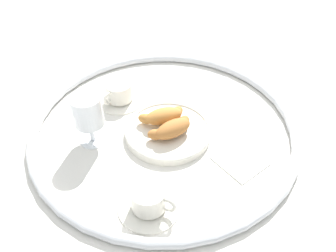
{
  "coord_description": "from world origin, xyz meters",
  "views": [
    {
      "loc": [
        -0.07,
        -0.7,
        0.65
      ],
      "look_at": [
        0.01,
        -0.02,
        0.03
      ],
      "focal_mm": 37.99,
      "sensor_mm": 36.0,
      "label": 1
    }
  ],
  "objects": [
    {
      "name": "croissant_large",
      "position": [
        0.02,
        -0.04,
        0.04
      ],
      "size": [
        0.12,
        0.1,
        0.04
      ],
      "color": "#AD6B33",
      "rests_on": "pastry_plate"
    },
    {
      "name": "juice_glass_left",
      "position": [
        -0.19,
        -0.02,
        0.09
      ],
      "size": [
        0.08,
        0.08,
        0.14
      ],
      "color": "white",
      "rests_on": "ground_plane"
    },
    {
      "name": "folded_napkin",
      "position": [
        0.18,
        -0.13,
        0.0
      ],
      "size": [
        0.15,
        0.15,
        0.01
      ],
      "primitive_type": "cube",
      "rotation": [
        0.0,
        0.0,
        0.56
      ],
      "color": "silver",
      "rests_on": "ground_plane"
    },
    {
      "name": "table_chrome_rim",
      "position": [
        0.0,
        0.0,
        0.01
      ],
      "size": [
        0.71,
        0.71,
        0.02
      ],
      "primitive_type": "torus",
      "color": "silver",
      "rests_on": "ground_plane"
    },
    {
      "name": "coffee_cup_far",
      "position": [
        -0.06,
        -0.24,
        0.03
      ],
      "size": [
        0.14,
        0.14,
        0.06
      ],
      "color": "silver",
      "rests_on": "ground_plane"
    },
    {
      "name": "coffee_cup_near",
      "position": [
        -0.12,
        0.14,
        0.03
      ],
      "size": [
        0.14,
        0.14,
        0.06
      ],
      "color": "silver",
      "rests_on": "ground_plane"
    },
    {
      "name": "pastry_plate",
      "position": [
        0.01,
        -0.02,
        0.01
      ],
      "size": [
        0.23,
        0.23,
        0.02
      ],
      "color": "silver",
      "rests_on": "ground_plane"
    },
    {
      "name": "ground_plane",
      "position": [
        0.0,
        0.0,
        0.0
      ],
      "size": [
        2.2,
        2.2,
        0.0
      ],
      "primitive_type": "plane",
      "color": "silver"
    },
    {
      "name": "croissant_small",
      "position": [
        -0.0,
        0.01,
        0.04
      ],
      "size": [
        0.13,
        0.08,
        0.04
      ],
      "color": "#BC7A38",
      "rests_on": "pastry_plate"
    }
  ]
}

